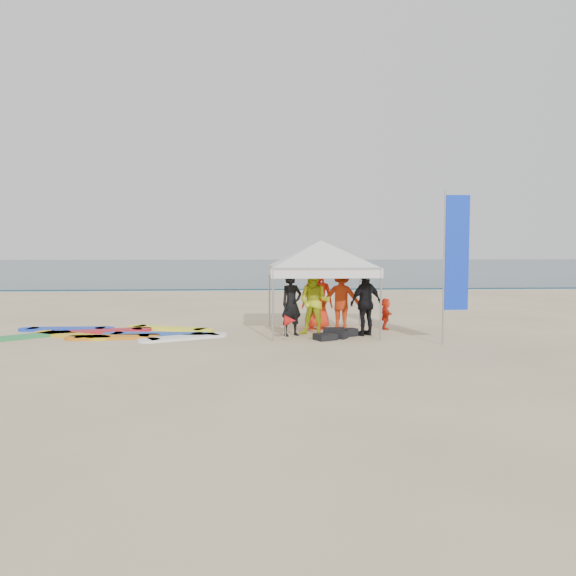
# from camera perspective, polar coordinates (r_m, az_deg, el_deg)

# --- Properties ---
(ground) EXTENTS (120.00, 120.00, 0.00)m
(ground) POSITION_cam_1_polar(r_m,az_deg,el_deg) (12.93, 1.89, -6.11)
(ground) COLOR beige
(ground) RESTS_ON ground
(ocean) EXTENTS (160.00, 84.00, 0.08)m
(ocean) POSITION_cam_1_polar(r_m,az_deg,el_deg) (72.71, -2.75, 2.24)
(ocean) COLOR #0C2633
(ocean) RESTS_ON ground
(shoreline_foam) EXTENTS (160.00, 1.20, 0.01)m
(shoreline_foam) POSITION_cam_1_polar(r_m,az_deg,el_deg) (30.97, -1.41, -0.20)
(shoreline_foam) COLOR silver
(shoreline_foam) RESTS_ON ground
(person_black_a) EXTENTS (0.72, 0.64, 1.66)m
(person_black_a) POSITION_cam_1_polar(r_m,az_deg,el_deg) (14.61, 0.36, -1.66)
(person_black_a) COLOR black
(person_black_a) RESTS_ON ground
(person_yellow) EXTENTS (1.03, 0.92, 1.75)m
(person_yellow) POSITION_cam_1_polar(r_m,az_deg,el_deg) (14.72, 2.71, -1.43)
(person_yellow) COLOR #C7D41E
(person_yellow) RESTS_ON ground
(person_orange_a) EXTENTS (1.34, 1.05, 1.82)m
(person_orange_a) POSITION_cam_1_polar(r_m,az_deg,el_deg) (15.34, 5.48, -1.10)
(person_orange_a) COLOR red
(person_orange_a) RESTS_ON ground
(person_black_b) EXTENTS (1.08, 0.85, 1.71)m
(person_black_b) POSITION_cam_1_polar(r_m,az_deg,el_deg) (14.81, 7.91, -1.52)
(person_black_b) COLOR black
(person_black_b) RESTS_ON ground
(person_orange_b) EXTENTS (0.94, 0.67, 1.81)m
(person_orange_b) POSITION_cam_1_polar(r_m,az_deg,el_deg) (15.85, 2.99, -0.94)
(person_orange_b) COLOR #FA3216
(person_orange_b) RESTS_ON ground
(person_seated) EXTENTS (0.35, 0.84, 0.88)m
(person_seated) POSITION_cam_1_polar(r_m,az_deg,el_deg) (16.06, 9.88, -2.60)
(person_seated) COLOR red
(person_seated) RESTS_ON ground
(canopy_tent) EXTENTS (3.79, 3.79, 2.86)m
(canopy_tent) POSITION_cam_1_polar(r_m,az_deg,el_deg) (15.11, 3.36, 4.81)
(canopy_tent) COLOR #A5A5A8
(canopy_tent) RESTS_ON ground
(feather_flag) EXTENTS (0.61, 0.04, 3.63)m
(feather_flag) POSITION_cam_1_polar(r_m,az_deg,el_deg) (13.76, 16.65, 3.27)
(feather_flag) COLOR #A5A5A8
(feather_flag) RESTS_ON ground
(marker_pennant) EXTENTS (0.28, 0.28, 0.64)m
(marker_pennant) POSITION_cam_1_polar(r_m,az_deg,el_deg) (13.89, 0.21, -3.34)
(marker_pennant) COLOR #A5A5A8
(marker_pennant) RESTS_ON ground
(gear_pile) EXTENTS (1.25, 1.05, 0.22)m
(gear_pile) POSITION_cam_1_polar(r_m,az_deg,el_deg) (14.43, 4.81, -4.68)
(gear_pile) COLOR black
(gear_pile) RESTS_ON ground
(surfboard_spread) EXTENTS (5.92, 2.93, 0.07)m
(surfboard_spread) POSITION_cam_1_polar(r_m,az_deg,el_deg) (15.59, -17.47, -4.43)
(surfboard_spread) COLOR orange
(surfboard_spread) RESTS_ON ground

